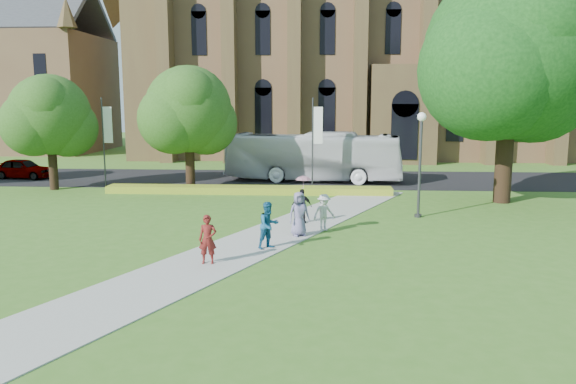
# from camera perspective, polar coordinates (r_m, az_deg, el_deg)

# --- Properties ---
(ground) EXTENTS (160.00, 160.00, 0.00)m
(ground) POSITION_cam_1_polar(r_m,az_deg,el_deg) (22.48, -3.40, -5.72)
(ground) COLOR #3F6F21
(ground) RESTS_ON ground
(road) EXTENTS (160.00, 10.00, 0.02)m
(road) POSITION_cam_1_polar(r_m,az_deg,el_deg) (42.04, -0.12, 1.36)
(road) COLOR black
(road) RESTS_ON ground
(footpath) EXTENTS (15.58, 28.54, 0.04)m
(footpath) POSITION_cam_1_polar(r_m,az_deg,el_deg) (23.44, -3.11, -5.04)
(footpath) COLOR #B2B2A8
(footpath) RESTS_ON ground
(flower_hedge) EXTENTS (18.00, 1.40, 0.45)m
(flower_hedge) POSITION_cam_1_polar(r_m,az_deg,el_deg) (35.51, -4.05, 0.21)
(flower_hedge) COLOR gold
(flower_hedge) RESTS_ON ground
(cathedral) EXTENTS (52.60, 18.25, 28.00)m
(cathedral) POSITION_cam_1_polar(r_m,az_deg,el_deg) (62.14, 10.71, 15.77)
(cathedral) COLOR brown
(cathedral) RESTS_ON ground
(building_west) EXTENTS (22.00, 14.00, 18.30)m
(building_west) POSITION_cam_1_polar(r_m,az_deg,el_deg) (73.45, -26.94, 10.96)
(building_west) COLOR brown
(building_west) RESTS_ON ground
(streetlamp) EXTENTS (0.44, 0.44, 5.24)m
(streetlamp) POSITION_cam_1_polar(r_m,az_deg,el_deg) (28.58, 13.30, 3.99)
(streetlamp) COLOR #38383D
(streetlamp) RESTS_ON ground
(large_tree) EXTENTS (9.60, 9.60, 13.20)m
(large_tree) POSITION_cam_1_polar(r_m,az_deg,el_deg) (34.25, 21.67, 12.92)
(large_tree) COLOR #332114
(large_tree) RESTS_ON ground
(street_tree_0) EXTENTS (5.20, 5.20, 7.50)m
(street_tree_0) POSITION_cam_1_polar(r_m,az_deg,el_deg) (39.71, -23.06, 7.20)
(street_tree_0) COLOR #332114
(street_tree_0) RESTS_ON ground
(street_tree_1) EXTENTS (5.60, 5.60, 8.05)m
(street_tree_1) POSITION_cam_1_polar(r_m,az_deg,el_deg) (37.09, -10.07, 8.24)
(street_tree_1) COLOR #332114
(street_tree_1) RESTS_ON ground
(banner_pole_0) EXTENTS (0.70, 0.10, 6.00)m
(banner_pole_0) POSITION_cam_1_polar(r_m,az_deg,el_deg) (36.84, 2.69, 5.51)
(banner_pole_0) COLOR #38383D
(banner_pole_0) RESTS_ON ground
(banner_pole_1) EXTENTS (0.70, 0.10, 6.00)m
(banner_pole_1) POSITION_cam_1_polar(r_m,az_deg,el_deg) (39.60, -18.10, 5.33)
(banner_pole_1) COLOR #38383D
(banner_pole_1) RESTS_ON ground
(tour_coach) EXTENTS (13.02, 4.61, 3.55)m
(tour_coach) POSITION_cam_1_polar(r_m,az_deg,el_deg) (40.59, 2.61, 3.60)
(tour_coach) COLOR white
(tour_coach) RESTS_ON road
(car_0) EXTENTS (4.61, 2.31, 1.51)m
(car_0) POSITION_cam_1_polar(r_m,az_deg,el_deg) (46.53, -25.33, 2.18)
(car_0) COLOR gray
(car_0) RESTS_ON road
(pedestrian_0) EXTENTS (0.67, 0.46, 1.76)m
(pedestrian_0) POSITION_cam_1_polar(r_m,az_deg,el_deg) (20.26, -8.16, -4.78)
(pedestrian_0) COLOR maroon
(pedestrian_0) RESTS_ON footpath
(pedestrian_1) EXTENTS (1.15, 1.12, 1.86)m
(pedestrian_1) POSITION_cam_1_polar(r_m,az_deg,el_deg) (22.08, -1.98, -3.39)
(pedestrian_1) COLOR #19557F
(pedestrian_1) RESTS_ON footpath
(pedestrian_2) EXTENTS (1.23, 1.06, 1.65)m
(pedestrian_2) POSITION_cam_1_polar(r_m,az_deg,el_deg) (25.14, 3.67, -2.08)
(pedestrian_2) COLOR #B8B8B8
(pedestrian_2) RESTS_ON footpath
(pedestrian_3) EXTENTS (1.01, 0.54, 1.64)m
(pedestrian_3) POSITION_cam_1_polar(r_m,az_deg,el_deg) (26.66, 1.39, -1.43)
(pedestrian_3) COLOR black
(pedestrian_3) RESTS_ON footpath
(pedestrian_4) EXTENTS (1.10, 0.94, 1.91)m
(pedestrian_4) POSITION_cam_1_polar(r_m,az_deg,el_deg) (24.11, 1.13, -2.24)
(pedestrian_4) COLOR slate
(pedestrian_4) RESTS_ON footpath
(parasol) EXTENTS (0.76, 0.76, 0.58)m
(parasol) POSITION_cam_1_polar(r_m,az_deg,el_deg) (23.99, 1.58, 0.73)
(parasol) COLOR #CC9590
(parasol) RESTS_ON pedestrian_4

